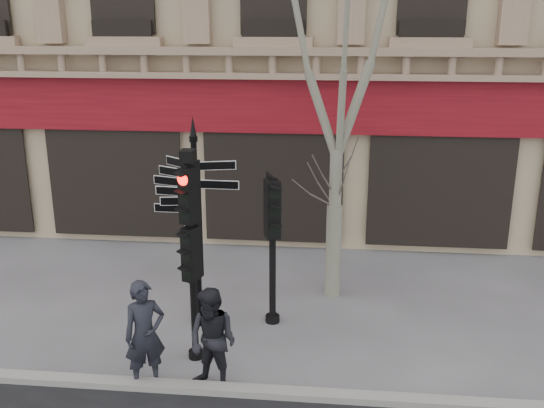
{
  "coord_description": "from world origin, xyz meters",
  "views": [
    {
      "loc": [
        1.43,
        -9.39,
        5.53
      ],
      "look_at": [
        0.4,
        0.6,
        2.47
      ],
      "focal_mm": 40.0,
      "sensor_mm": 36.0,
      "label": 1
    }
  ],
  "objects_px": {
    "plane_tree": "(340,34)",
    "pedestrian_a": "(145,335)",
    "fingerpost": "(195,189)",
    "traffic_signal_main": "(191,232)",
    "traffic_signal_secondary": "(273,225)",
    "pedestrian_b": "(213,341)"
  },
  "relations": [
    {
      "from": "plane_tree",
      "to": "pedestrian_a",
      "type": "bearing_deg",
      "value": -128.55
    },
    {
      "from": "fingerpost",
      "to": "traffic_signal_main",
      "type": "distance_m",
      "value": 1.29
    },
    {
      "from": "pedestrian_a",
      "to": "plane_tree",
      "type": "bearing_deg",
      "value": 19.68
    },
    {
      "from": "fingerpost",
      "to": "traffic_signal_secondary",
      "type": "xyz_separation_m",
      "value": [
        1.36,
        0.19,
        -0.69
      ]
    },
    {
      "from": "traffic_signal_main",
      "to": "traffic_signal_secondary",
      "type": "bearing_deg",
      "value": 70.45
    },
    {
      "from": "plane_tree",
      "to": "pedestrian_a",
      "type": "height_order",
      "value": "plane_tree"
    },
    {
      "from": "plane_tree",
      "to": "pedestrian_b",
      "type": "bearing_deg",
      "value": -116.68
    },
    {
      "from": "traffic_signal_secondary",
      "to": "pedestrian_a",
      "type": "xyz_separation_m",
      "value": [
        -1.75,
        -2.28,
        -1.08
      ]
    },
    {
      "from": "fingerpost",
      "to": "traffic_signal_secondary",
      "type": "bearing_deg",
      "value": 19.26
    },
    {
      "from": "traffic_signal_secondary",
      "to": "fingerpost",
      "type": "bearing_deg",
      "value": 168.12
    },
    {
      "from": "traffic_signal_secondary",
      "to": "pedestrian_b",
      "type": "xyz_separation_m",
      "value": [
        -0.69,
        -2.28,
        -1.12
      ]
    },
    {
      "from": "traffic_signal_main",
      "to": "plane_tree",
      "type": "bearing_deg",
      "value": 70.2
    },
    {
      "from": "traffic_signal_main",
      "to": "pedestrian_a",
      "type": "relative_size",
      "value": 2.05
    },
    {
      "from": "fingerpost",
      "to": "pedestrian_a",
      "type": "relative_size",
      "value": 2.24
    },
    {
      "from": "traffic_signal_secondary",
      "to": "pedestrian_b",
      "type": "distance_m",
      "value": 2.63
    },
    {
      "from": "pedestrian_a",
      "to": "pedestrian_b",
      "type": "xyz_separation_m",
      "value": [
        1.06,
        0.0,
        -0.04
      ]
    },
    {
      "from": "traffic_signal_main",
      "to": "pedestrian_a",
      "type": "bearing_deg",
      "value": -103.16
    },
    {
      "from": "traffic_signal_secondary",
      "to": "plane_tree",
      "type": "xyz_separation_m",
      "value": [
        1.13,
        1.33,
        3.32
      ]
    },
    {
      "from": "plane_tree",
      "to": "pedestrian_a",
      "type": "distance_m",
      "value": 6.38
    },
    {
      "from": "traffic_signal_main",
      "to": "traffic_signal_secondary",
      "type": "xyz_separation_m",
      "value": [
        1.17,
        1.41,
        -0.32
      ]
    },
    {
      "from": "traffic_signal_secondary",
      "to": "plane_tree",
      "type": "bearing_deg",
      "value": 29.76
    },
    {
      "from": "traffic_signal_secondary",
      "to": "pedestrian_a",
      "type": "height_order",
      "value": "traffic_signal_secondary"
    }
  ]
}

